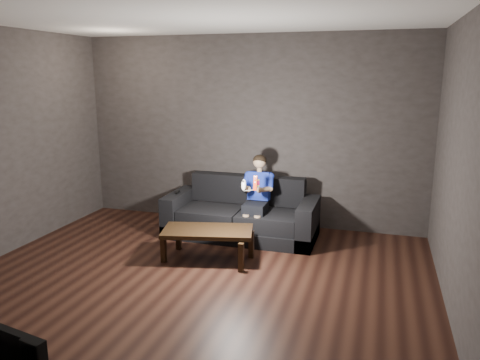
% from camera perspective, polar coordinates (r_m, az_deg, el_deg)
% --- Properties ---
extents(floor, '(5.00, 5.00, 0.00)m').
position_cam_1_polar(floor, '(4.83, -7.25, -13.74)').
color(floor, black).
rests_on(floor, ground).
extents(back_wall, '(5.00, 0.04, 2.70)m').
position_cam_1_polar(back_wall, '(6.73, 1.13, 5.96)').
color(back_wall, '#35302E').
rests_on(back_wall, ground).
extents(right_wall, '(0.04, 5.00, 2.70)m').
position_cam_1_polar(right_wall, '(4.07, 26.23, 0.10)').
color(right_wall, '#35302E').
rests_on(right_wall, ground).
extents(ceiling, '(5.00, 5.00, 0.02)m').
position_cam_1_polar(ceiling, '(4.36, -8.31, 19.89)').
color(ceiling, white).
rests_on(ceiling, back_wall).
extents(sofa, '(2.01, 0.87, 0.78)m').
position_cam_1_polar(sofa, '(6.35, 0.22, -4.60)').
color(sofa, black).
rests_on(sofa, floor).
extents(child, '(0.42, 0.52, 1.04)m').
position_cam_1_polar(child, '(6.13, 2.13, -1.28)').
color(child, black).
rests_on(child, sofa).
extents(wii_remote_red, '(0.05, 0.07, 0.18)m').
position_cam_1_polar(wii_remote_red, '(5.68, 1.89, -0.36)').
color(wii_remote_red, red).
rests_on(wii_remote_red, child).
extents(nunchuk_white, '(0.07, 0.10, 0.15)m').
position_cam_1_polar(nunchuk_white, '(5.74, 0.45, -0.59)').
color(nunchuk_white, white).
rests_on(nunchuk_white, child).
extents(wii_remote_black, '(0.06, 0.14, 0.03)m').
position_cam_1_polar(wii_remote_black, '(6.50, -7.63, -1.47)').
color(wii_remote_black, black).
rests_on(wii_remote_black, sofa).
extents(coffee_table, '(1.13, 0.74, 0.38)m').
position_cam_1_polar(coffee_table, '(5.52, -3.96, -6.51)').
color(coffee_table, black).
rests_on(coffee_table, floor).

